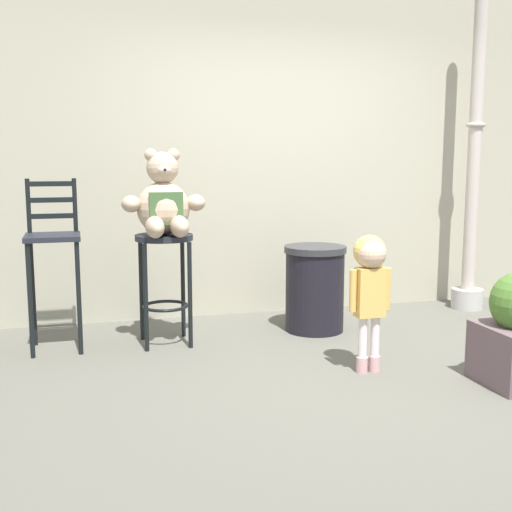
{
  "coord_description": "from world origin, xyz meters",
  "views": [
    {
      "loc": [
        -1.68,
        -3.59,
        1.36
      ],
      "look_at": [
        -0.49,
        0.65,
        0.69
      ],
      "focal_mm": 45.29,
      "sensor_mm": 36.0,
      "label": 1
    }
  ],
  "objects_px": {
    "trash_bin": "(315,288)",
    "bar_chair_empty": "(53,251)",
    "teddy_bear": "(164,204)",
    "child_walking": "(370,273)",
    "lamppost": "(473,184)",
    "bar_stool_with_teddy": "(165,266)"
  },
  "relations": [
    {
      "from": "bar_stool_with_teddy",
      "to": "teddy_bear",
      "type": "distance_m",
      "value": 0.45
    },
    {
      "from": "lamppost",
      "to": "child_walking",
      "type": "bearing_deg",
      "value": -140.08
    },
    {
      "from": "child_walking",
      "to": "bar_chair_empty",
      "type": "relative_size",
      "value": 0.73
    },
    {
      "from": "lamppost",
      "to": "bar_chair_empty",
      "type": "height_order",
      "value": "lamppost"
    },
    {
      "from": "teddy_bear",
      "to": "child_walking",
      "type": "distance_m",
      "value": 1.55
    },
    {
      "from": "bar_chair_empty",
      "to": "lamppost",
      "type": "bearing_deg",
      "value": 4.9
    },
    {
      "from": "trash_bin",
      "to": "bar_chair_empty",
      "type": "relative_size",
      "value": 0.56
    },
    {
      "from": "bar_stool_with_teddy",
      "to": "trash_bin",
      "type": "xyz_separation_m",
      "value": [
        1.19,
        0.05,
        -0.24
      ]
    },
    {
      "from": "bar_stool_with_teddy",
      "to": "child_walking",
      "type": "bearing_deg",
      "value": -40.3
    },
    {
      "from": "teddy_bear",
      "to": "trash_bin",
      "type": "bearing_deg",
      "value": 3.91
    },
    {
      "from": "teddy_bear",
      "to": "child_walking",
      "type": "relative_size",
      "value": 0.7
    },
    {
      "from": "bar_stool_with_teddy",
      "to": "bar_chair_empty",
      "type": "bearing_deg",
      "value": 173.98
    },
    {
      "from": "bar_stool_with_teddy",
      "to": "lamppost",
      "type": "relative_size",
      "value": 0.29
    },
    {
      "from": "lamppost",
      "to": "bar_chair_empty",
      "type": "distance_m",
      "value": 3.61
    },
    {
      "from": "trash_bin",
      "to": "lamppost",
      "type": "distance_m",
      "value": 1.83
    },
    {
      "from": "bar_stool_with_teddy",
      "to": "teddy_bear",
      "type": "xyz_separation_m",
      "value": [
        -0.0,
        -0.03,
        0.45
      ]
    },
    {
      "from": "bar_stool_with_teddy",
      "to": "child_walking",
      "type": "height_order",
      "value": "child_walking"
    },
    {
      "from": "bar_chair_empty",
      "to": "child_walking",
      "type": "bearing_deg",
      "value": -28.9
    },
    {
      "from": "lamppost",
      "to": "teddy_bear",
      "type": "bearing_deg",
      "value": -171.51
    },
    {
      "from": "bar_stool_with_teddy",
      "to": "lamppost",
      "type": "height_order",
      "value": "lamppost"
    },
    {
      "from": "teddy_bear",
      "to": "child_walking",
      "type": "bearing_deg",
      "value": -39.39
    },
    {
      "from": "child_walking",
      "to": "lamppost",
      "type": "xyz_separation_m",
      "value": [
        1.64,
        1.37,
        0.49
      ]
    }
  ]
}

